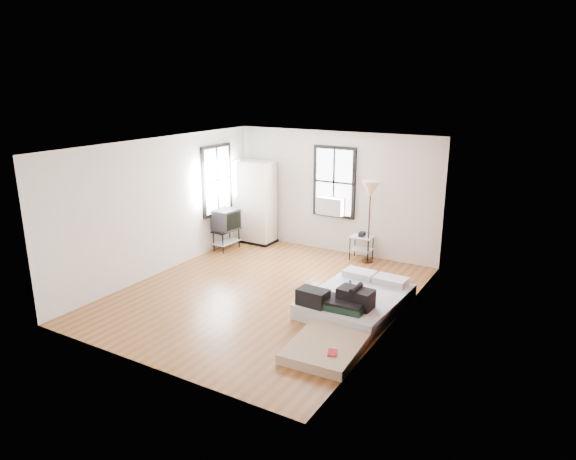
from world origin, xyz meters
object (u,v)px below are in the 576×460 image
Objects in this scene: mattress_main at (355,299)px; side_table at (362,241)px; mattress_bare at (336,331)px; tv_stand at (226,221)px; floor_lamp at (370,193)px; wardrobe at (254,202)px.

side_table is (-0.92, 2.48, 0.25)m from mattress_main.
tv_stand is (-4.13, 2.68, 0.57)m from mattress_bare.
mattress_main reaches higher than side_table.
floor_lamp is (0.18, -0.07, 1.14)m from side_table.
wardrobe is at bearing 80.82° from tv_stand.
tv_stand is (-0.21, -0.88, -0.31)m from wardrobe.
floor_lamp reaches higher than tv_stand.
mattress_main is 1.05× the size of mattress_bare.
mattress_main is at bearing -31.77° from wardrobe.
wardrobe is at bearing -178.58° from side_table.
tv_stand is at bearing -162.64° from side_table.
wardrobe reaches higher than mattress_main.
tv_stand reaches higher than mattress_bare.
floor_lamp is 3.45m from tv_stand.
floor_lamp is (-0.91, 3.56, 1.45)m from mattress_bare.
side_table is 0.35× the size of floor_lamp.
mattress_bare is 4.96m from tv_stand.
wardrobe reaches higher than side_table.
mattress_main is 4.28m from tv_stand.
wardrobe is 2.89m from side_table.
mattress_bare is 0.97× the size of wardrobe.
side_table is at bearing 113.12° from mattress_main.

